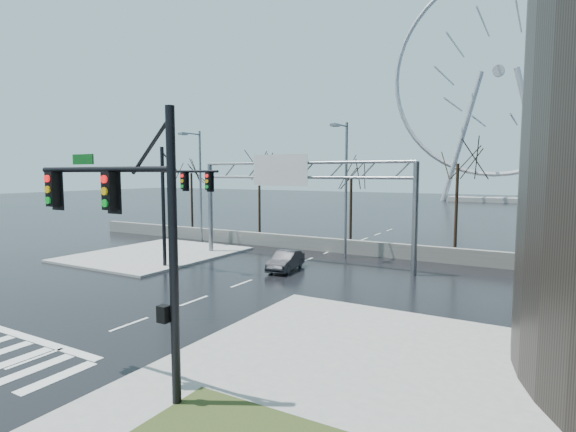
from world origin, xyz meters
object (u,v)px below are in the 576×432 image
Objects in this scene: signal_mast_near at (135,225)px; sign_gantry at (295,189)px; ferris_wheel at (498,80)px; signal_mast_far at (175,196)px; car at (286,261)px.

signal_mast_near is 19.79m from sign_gantry.
ferris_wheel is (5.38, 80.04, 20.95)m from sign_gantry.
ferris_wheel is (-0.14, 99.04, 21.26)m from signal_mast_near.
signal_mast_far is at bearing 130.26° from signal_mast_near.
signal_mast_far is 0.16× the size of ferris_wheel.
sign_gantry is 0.32× the size of ferris_wheel.
sign_gantry is at bearing 106.19° from signal_mast_near.
car is (0.78, -2.63, -4.56)m from sign_gantry.
car is at bearing -73.53° from sign_gantry.
ferris_wheel reaches higher than signal_mast_near.
signal_mast_near is at bearing -73.81° from sign_gantry.
ferris_wheel reaches higher than sign_gantry.
signal_mast_near is 0.49× the size of sign_gantry.
car is at bearing 106.15° from signal_mast_near.
sign_gantry is 82.91m from ferris_wheel.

